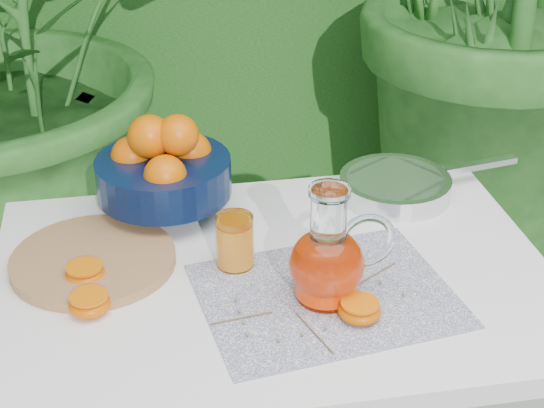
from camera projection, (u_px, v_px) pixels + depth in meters
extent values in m
cube|color=white|center=(274.00, 282.00, 1.50)|extent=(1.00, 0.70, 0.04)
cylinder|color=white|center=(54.00, 364.00, 1.88)|extent=(0.04, 0.04, 0.71)
cylinder|color=white|center=(435.00, 321.00, 2.01)|extent=(0.04, 0.04, 0.71)
cube|color=#0D134B|center=(326.00, 295.00, 1.43)|extent=(0.47, 0.39, 0.00)
cylinder|color=olive|center=(93.00, 260.00, 1.51)|extent=(0.36, 0.36, 0.02)
cylinder|color=black|center=(166.00, 202.00, 1.68)|extent=(0.10, 0.10, 0.04)
cylinder|color=black|center=(164.00, 176.00, 1.65)|extent=(0.27, 0.27, 0.08)
sphere|color=#D55702|center=(132.00, 157.00, 1.65)|extent=(0.08, 0.08, 0.08)
sphere|color=#D55702|center=(191.00, 152.00, 1.67)|extent=(0.08, 0.08, 0.08)
sphere|color=#D55702|center=(165.00, 176.00, 1.58)|extent=(0.08, 0.08, 0.08)
sphere|color=#D55702|center=(160.00, 147.00, 1.69)|extent=(0.08, 0.08, 0.08)
sphere|color=#D55702|center=(150.00, 136.00, 1.61)|extent=(0.09, 0.09, 0.09)
sphere|color=#D55702|center=(178.00, 135.00, 1.60)|extent=(0.08, 0.08, 0.08)
cylinder|color=white|center=(326.00, 294.00, 1.42)|extent=(0.10, 0.10, 0.01)
ellipsoid|color=white|center=(327.00, 264.00, 1.39)|extent=(0.13, 0.13, 0.12)
cylinder|color=white|center=(329.00, 215.00, 1.35)|extent=(0.06, 0.06, 0.08)
cylinder|color=white|center=(330.00, 191.00, 1.32)|extent=(0.07, 0.07, 0.01)
torus|color=white|center=(366.00, 241.00, 1.38)|extent=(0.10, 0.01, 0.10)
cylinder|color=red|center=(327.00, 270.00, 1.40)|extent=(0.10, 0.10, 0.09)
cylinder|color=white|center=(235.00, 241.00, 1.49)|extent=(0.09, 0.09, 0.10)
cylinder|color=orange|center=(235.00, 245.00, 1.49)|extent=(0.08, 0.08, 0.08)
cylinder|color=orange|center=(234.00, 225.00, 1.47)|extent=(0.07, 0.07, 0.00)
cylinder|color=silver|center=(395.00, 186.00, 1.74)|extent=(0.27, 0.27, 0.04)
cylinder|color=silver|center=(396.00, 179.00, 1.73)|extent=(0.24, 0.24, 0.01)
cube|color=silver|center=(480.00, 165.00, 1.79)|extent=(0.18, 0.05, 0.01)
ellipsoid|color=#D55702|center=(90.00, 304.00, 1.38)|extent=(0.08, 0.08, 0.03)
cylinder|color=orange|center=(89.00, 296.00, 1.38)|extent=(0.07, 0.07, 0.00)
ellipsoid|color=#D55702|center=(85.00, 275.00, 1.46)|extent=(0.08, 0.08, 0.03)
cylinder|color=orange|center=(84.00, 267.00, 1.45)|extent=(0.07, 0.07, 0.00)
ellipsoid|color=#D55702|center=(360.00, 311.00, 1.37)|extent=(0.08, 0.08, 0.03)
cylinder|color=orange|center=(360.00, 303.00, 1.36)|extent=(0.07, 0.07, 0.00)
cylinder|color=brown|center=(314.00, 332.00, 1.34)|extent=(0.04, 0.11, 0.00)
sphere|color=#59753D|center=(278.00, 340.00, 1.31)|extent=(0.01, 0.01, 0.01)
sphere|color=#59753D|center=(302.00, 334.00, 1.33)|extent=(0.01, 0.01, 0.01)
sphere|color=#59753D|center=(325.00, 328.00, 1.34)|extent=(0.01, 0.01, 0.01)
sphere|color=#59753D|center=(348.00, 322.00, 1.35)|extent=(0.01, 0.01, 0.01)
cylinder|color=brown|center=(370.00, 278.00, 1.47)|extent=(0.12, 0.08, 0.00)
sphere|color=#59753D|center=(338.00, 260.00, 1.52)|extent=(0.01, 0.01, 0.01)
sphere|color=#59753D|center=(359.00, 271.00, 1.48)|extent=(0.01, 0.01, 0.01)
sphere|color=#59753D|center=(381.00, 282.00, 1.45)|extent=(0.01, 0.01, 0.01)
sphere|color=#59753D|center=(404.00, 294.00, 1.42)|extent=(0.01, 0.01, 0.01)
cylinder|color=brown|center=(242.00, 318.00, 1.37)|extent=(0.11, 0.02, 0.00)
sphere|color=#59753D|center=(247.00, 334.00, 1.33)|extent=(0.01, 0.01, 0.01)
sphere|color=#59753D|center=(243.00, 322.00, 1.35)|extent=(0.01, 0.01, 0.01)
sphere|color=#59753D|center=(240.00, 311.00, 1.38)|extent=(0.01, 0.01, 0.01)
sphere|color=#59753D|center=(236.00, 300.00, 1.41)|extent=(0.01, 0.01, 0.01)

